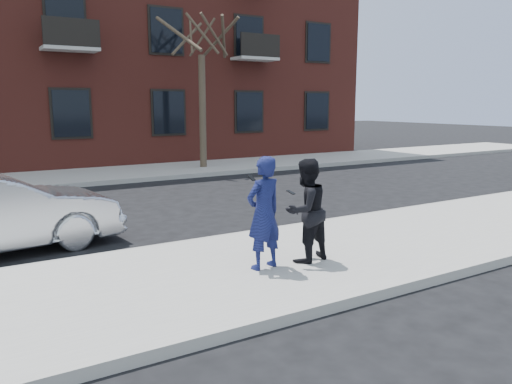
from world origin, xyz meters
TOP-DOWN VIEW (x-y plane):
  - ground at (0.00, 0.00)m, footprint 100.00×100.00m
  - near_sidewalk at (0.00, -0.25)m, footprint 50.00×3.50m
  - near_curb at (0.00, 1.55)m, footprint 50.00×0.10m
  - far_sidewalk at (0.00, 11.25)m, footprint 50.00×3.50m
  - far_curb at (0.00, 9.45)m, footprint 50.00×0.10m
  - apartment_building at (2.00, 18.00)m, footprint 24.30×10.30m
  - street_tree at (4.50, 11.00)m, footprint 3.60×3.60m
  - man_hoodie at (0.13, -0.44)m, footprint 0.67×0.53m
  - man_peacoat at (0.87, -0.47)m, footprint 0.87×0.73m

SIDE VIEW (x-z plane):
  - ground at x=0.00m, z-range 0.00..0.00m
  - near_sidewalk at x=0.00m, z-range 0.00..0.15m
  - near_curb at x=0.00m, z-range 0.00..0.15m
  - far_sidewalk at x=0.00m, z-range 0.00..0.15m
  - far_curb at x=0.00m, z-range 0.00..0.15m
  - man_peacoat at x=0.87m, z-range 0.15..1.75m
  - man_hoodie at x=0.13m, z-range 0.15..1.83m
  - street_tree at x=4.50m, z-range 2.12..8.92m
  - apartment_building at x=2.00m, z-range 0.01..12.31m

